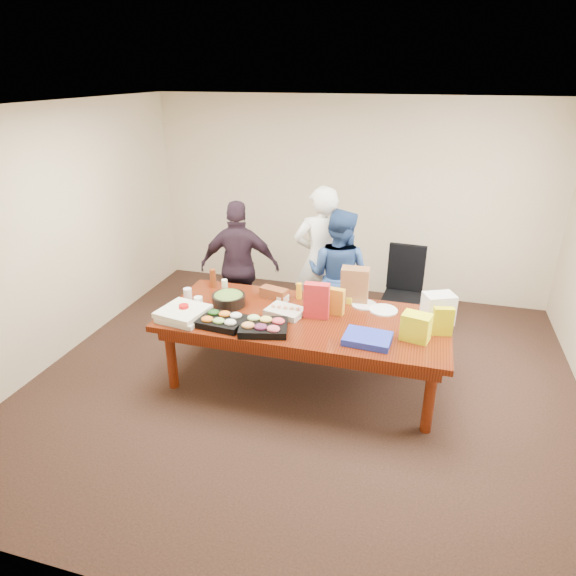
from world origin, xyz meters
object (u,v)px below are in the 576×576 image
(salad_bowl, at_px, (229,300))
(conference_table, at_px, (303,350))
(person_right, at_px, (338,275))
(sheet_cake, at_px, (285,311))
(office_chair, at_px, (403,296))
(person_center, at_px, (321,260))

(salad_bowl, bearing_deg, conference_table, -4.31)
(person_right, distance_m, sheet_cake, 1.11)
(sheet_cake, bearing_deg, conference_table, 11.86)
(office_chair, distance_m, person_right, 0.83)
(conference_table, distance_m, person_right, 1.15)
(person_right, xyz_separation_m, salad_bowl, (-0.96, -1.00, 0.02))
(conference_table, height_order, office_chair, office_chair)
(person_right, relative_size, sheet_cake, 4.45)
(person_center, bearing_deg, office_chair, 164.59)
(conference_table, relative_size, salad_bowl, 8.11)
(office_chair, height_order, sheet_cake, office_chair)
(person_right, height_order, salad_bowl, person_right)
(sheet_cake, height_order, salad_bowl, salad_bowl)
(conference_table, distance_m, salad_bowl, 0.93)
(conference_table, relative_size, person_right, 1.77)
(person_center, distance_m, sheet_cake, 1.24)
(conference_table, distance_m, sheet_cake, 0.45)
(conference_table, xyz_separation_m, salad_bowl, (-0.82, 0.06, 0.43))
(conference_table, relative_size, office_chair, 2.69)
(office_chair, relative_size, person_center, 0.58)
(conference_table, xyz_separation_m, person_right, (0.14, 1.06, 0.42))
(person_center, relative_size, sheet_cake, 5.03)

